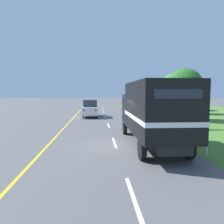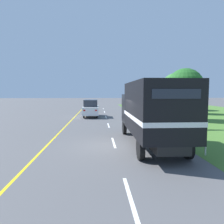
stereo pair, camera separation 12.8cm
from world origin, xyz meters
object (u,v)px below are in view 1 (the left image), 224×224
horse_trailer_truck (153,111)px  roadside_tree_mid (186,87)px  lead_car_white (90,108)px  roadside_tree_far (175,87)px  highway_sign (188,106)px  delineator_post (207,144)px  roadside_tree_near (185,86)px

horse_trailer_truck → roadside_tree_mid: 19.94m
lead_car_white → roadside_tree_far: roadside_tree_far is taller
lead_car_white → highway_sign: highway_sign is taller
lead_car_white → highway_sign: bearing=-48.7°
highway_sign → roadside_tree_mid: roadside_tree_mid is taller
highway_sign → lead_car_white: bearing=131.3°
roadside_tree_far → lead_car_white: bearing=-144.4°
roadside_tree_mid → delineator_post: 21.01m
roadside_tree_far → roadside_tree_near: bearing=-105.7°
horse_trailer_truck → roadside_tree_far: roadside_tree_far is taller
highway_sign → delineator_post: bearing=-106.5°
horse_trailer_truck → roadside_tree_near: roadside_tree_near is taller
horse_trailer_truck → roadside_tree_near: bearing=60.3°
roadside_tree_near → lead_car_white: bearing=160.0°
horse_trailer_truck → delineator_post: (2.08, -1.90, -1.42)m
highway_sign → delineator_post: size_ratio=2.96×
roadside_tree_mid → delineator_post: size_ratio=5.43×
highway_sign → roadside_tree_near: 6.05m
horse_trailer_truck → highway_sign: 6.77m
horse_trailer_truck → highway_sign: size_ratio=2.80×
lead_car_white → delineator_post: size_ratio=4.73×
roadside_tree_near → roadside_tree_far: 13.87m
roadside_tree_near → delineator_post: (-4.06, -12.68, -3.02)m
roadside_tree_near → delineator_post: roadside_tree_near is taller
roadside_tree_far → delineator_post: roadside_tree_far is taller
horse_trailer_truck → roadside_tree_mid: size_ratio=1.53×
lead_car_white → delineator_post: lead_car_white is taller
highway_sign → roadside_tree_mid: (4.87, 12.38, 1.73)m
roadside_tree_far → highway_sign: bearing=-106.7°
highway_sign → delineator_post: (-2.14, -7.19, -1.33)m
roadside_tree_near → roadside_tree_far: size_ratio=0.89×
lead_car_white → roadside_tree_near: 10.83m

